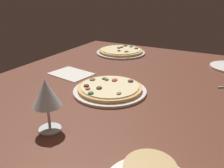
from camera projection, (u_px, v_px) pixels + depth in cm
name	position (u px, v px, depth cm)	size (l,w,h in cm)	color
dining_table	(114.00, 95.00, 92.19)	(150.00, 110.00, 4.00)	brown
pizza_main	(110.00, 89.00, 89.59)	(27.54, 27.54, 3.35)	silver
pizza_side	(121.00, 51.00, 142.23)	(28.84, 28.84, 3.31)	silver
wine_glass_far	(46.00, 95.00, 62.33)	(7.76, 7.76, 14.95)	silver
paper_menu	(71.00, 74.00, 108.70)	(13.44, 18.05, 0.30)	silver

